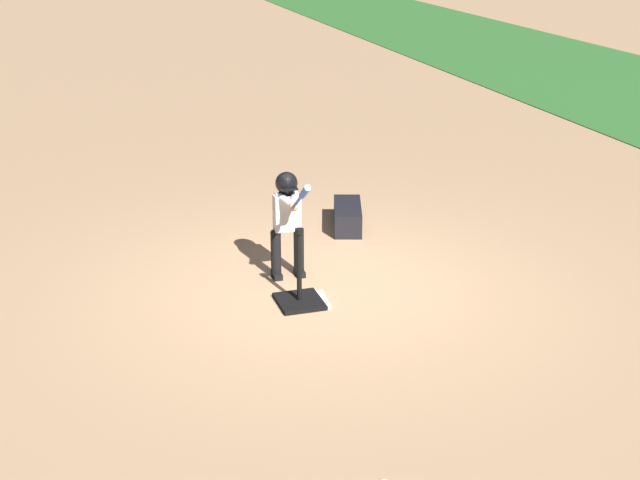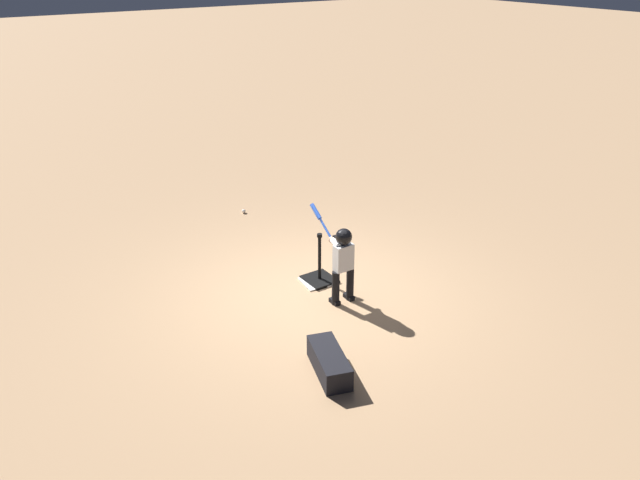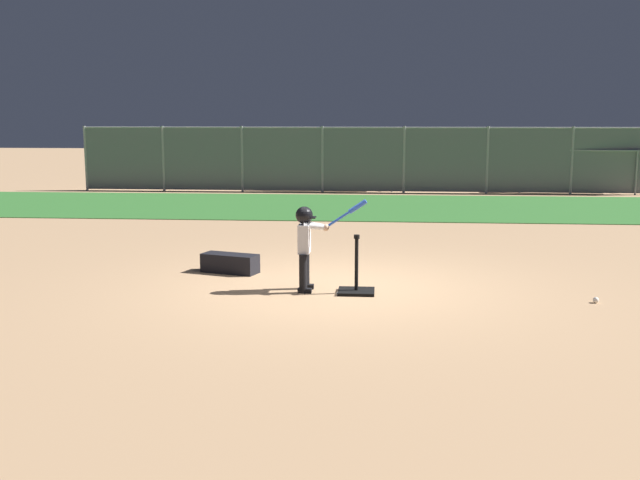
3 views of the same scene
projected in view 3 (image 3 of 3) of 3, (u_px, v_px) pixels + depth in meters
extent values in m
plane|color=tan|center=(337.00, 287.00, 10.16)|extent=(90.00, 90.00, 0.00)
cube|color=#33702D|center=(359.00, 206.00, 19.32)|extent=(56.00, 5.73, 0.02)
cylinder|color=#9E9EA3|center=(86.00, 158.00, 23.56)|extent=(0.08, 0.08, 2.02)
cylinder|color=#9E9EA3|center=(163.00, 159.00, 23.36)|extent=(0.08, 0.08, 2.02)
cylinder|color=#9E9EA3|center=(242.00, 159.00, 23.15)|extent=(0.08, 0.08, 2.02)
cylinder|color=#9E9EA3|center=(322.00, 159.00, 22.95)|extent=(0.08, 0.08, 2.02)
cylinder|color=#9E9EA3|center=(404.00, 160.00, 22.74)|extent=(0.08, 0.08, 2.02)
cylinder|color=#9E9EA3|center=(487.00, 160.00, 22.54)|extent=(0.08, 0.08, 2.02)
cylinder|color=#9E9EA3|center=(572.00, 160.00, 22.33)|extent=(0.08, 0.08, 2.02)
cube|color=slate|center=(363.00, 160.00, 22.84)|extent=(17.47, 0.02, 1.94)
cylinder|color=#9E9EA3|center=(363.00, 128.00, 22.69)|extent=(17.47, 0.04, 0.04)
cube|color=white|center=(355.00, 291.00, 9.87)|extent=(0.49, 0.49, 0.02)
cube|color=black|center=(356.00, 291.00, 9.81)|extent=(0.48, 0.43, 0.04)
cylinder|color=black|center=(356.00, 264.00, 9.75)|extent=(0.05, 0.05, 0.68)
cylinder|color=black|center=(357.00, 237.00, 9.69)|extent=(0.08, 0.08, 0.05)
cylinder|color=black|center=(306.00, 270.00, 10.02)|extent=(0.11, 0.11, 0.51)
cube|color=black|center=(307.00, 286.00, 10.06)|extent=(0.18, 0.09, 0.06)
cylinder|color=black|center=(303.00, 274.00, 9.78)|extent=(0.11, 0.11, 0.51)
cube|color=black|center=(305.00, 291.00, 9.82)|extent=(0.18, 0.09, 0.06)
cube|color=silver|center=(304.00, 239.00, 9.83)|extent=(0.15, 0.27, 0.38)
sphere|color=tan|center=(304.00, 216.00, 9.78)|extent=(0.19, 0.19, 0.19)
sphere|color=black|center=(304.00, 215.00, 9.78)|extent=(0.23, 0.23, 0.23)
cube|color=black|center=(311.00, 217.00, 9.77)|extent=(0.12, 0.17, 0.01)
cylinder|color=silver|center=(315.00, 225.00, 9.83)|extent=(0.31, 0.17, 0.11)
cylinder|color=silver|center=(315.00, 226.00, 9.75)|extent=(0.31, 0.16, 0.11)
sphere|color=tan|center=(326.00, 227.00, 9.78)|extent=(0.10, 0.10, 0.10)
cylinder|color=blue|center=(345.00, 215.00, 9.72)|extent=(0.53, 0.04, 0.37)
cylinder|color=blue|center=(358.00, 207.00, 9.69)|extent=(0.25, 0.07, 0.19)
cylinder|color=black|center=(324.00, 228.00, 9.78)|extent=(0.04, 0.05, 0.05)
sphere|color=white|center=(596.00, 300.00, 9.28)|extent=(0.07, 0.07, 0.07)
cube|color=#93969E|center=(174.00, 175.00, 25.91)|extent=(3.23, 0.25, 0.04)
cube|color=#93969E|center=(176.00, 182.00, 26.19)|extent=(3.23, 0.31, 0.04)
cube|color=#93969E|center=(169.00, 168.00, 25.27)|extent=(3.23, 0.25, 0.04)
cube|color=#93969E|center=(171.00, 175.00, 25.55)|extent=(3.23, 0.31, 0.04)
cube|color=#93969E|center=(164.00, 160.00, 24.64)|extent=(3.23, 0.25, 0.04)
cube|color=#93969E|center=(166.00, 167.00, 24.91)|extent=(3.23, 0.31, 0.04)
cylinder|color=#93969E|center=(218.00, 179.00, 26.06)|extent=(0.06, 0.06, 0.32)
cylinder|color=#93969E|center=(209.00, 173.00, 24.60)|extent=(0.06, 0.06, 0.91)
cylinder|color=#93969E|center=(213.00, 167.00, 25.28)|extent=(0.06, 1.45, 0.64)
cylinder|color=#93969E|center=(135.00, 178.00, 26.28)|extent=(0.06, 0.06, 0.32)
cylinder|color=#93969E|center=(120.00, 173.00, 24.81)|extent=(0.06, 0.06, 0.91)
cylinder|color=#93969E|center=(127.00, 167.00, 25.49)|extent=(0.06, 1.45, 0.64)
cube|color=#93969E|center=(346.00, 177.00, 25.21)|extent=(3.58, 0.46, 0.04)
cube|color=#93969E|center=(347.00, 184.00, 25.50)|extent=(3.58, 0.52, 0.04)
cube|color=#93969E|center=(344.00, 170.00, 24.55)|extent=(3.58, 0.46, 0.04)
cube|color=#93969E|center=(345.00, 177.00, 24.83)|extent=(3.58, 0.52, 0.04)
cube|color=#93969E|center=(342.00, 162.00, 23.88)|extent=(3.58, 0.46, 0.04)
cube|color=#93969E|center=(343.00, 169.00, 24.17)|extent=(3.58, 0.52, 0.04)
cube|color=#93969E|center=(340.00, 153.00, 23.22)|extent=(3.58, 0.46, 0.04)
cube|color=#93969E|center=(340.00, 161.00, 23.50)|extent=(3.58, 0.52, 0.04)
cylinder|color=#93969E|center=(396.00, 181.00, 25.24)|extent=(0.06, 0.06, 0.31)
cylinder|color=#93969E|center=(392.00, 173.00, 23.07)|extent=(0.06, 0.06, 1.19)
cylinder|color=#93969E|center=(394.00, 165.00, 24.09)|extent=(0.19, 2.17, 0.92)
cylinder|color=#93969E|center=(300.00, 180.00, 25.72)|extent=(0.06, 0.06, 0.31)
cylinder|color=#93969E|center=(288.00, 171.00, 23.55)|extent=(0.06, 0.06, 1.19)
cylinder|color=#93969E|center=(294.00, 164.00, 24.58)|extent=(0.19, 2.17, 0.92)
cube|color=#93969E|center=(567.00, 178.00, 24.40)|extent=(3.64, 0.53, 0.04)
cube|color=#93969E|center=(565.00, 186.00, 24.70)|extent=(3.65, 0.59, 0.04)
cube|color=#93969E|center=(571.00, 169.00, 23.72)|extent=(3.64, 0.53, 0.04)
cube|color=#93969E|center=(569.00, 178.00, 24.01)|extent=(3.65, 0.59, 0.04)
cube|color=#93969E|center=(575.00, 160.00, 23.03)|extent=(3.64, 0.53, 0.04)
cube|color=#93969E|center=(573.00, 169.00, 23.33)|extent=(3.65, 0.59, 0.04)
cube|color=#93969E|center=(579.00, 150.00, 22.34)|extent=(3.64, 0.53, 0.04)
cube|color=#93969E|center=(577.00, 159.00, 22.64)|extent=(3.65, 0.59, 0.04)
cylinder|color=#93969E|center=(619.00, 183.00, 24.40)|extent=(0.06, 0.06, 0.35)
cylinder|color=#93969E|center=(636.00, 173.00, 22.17)|extent=(0.06, 0.06, 1.33)
cylinder|color=#93969E|center=(628.00, 164.00, 23.22)|extent=(0.24, 2.23, 1.03)
cylinder|color=#93969E|center=(514.00, 181.00, 24.96)|extent=(0.06, 0.06, 0.35)
cylinder|color=#93969E|center=(520.00, 171.00, 22.73)|extent=(0.06, 0.06, 1.33)
cylinder|color=#93969E|center=(517.00, 163.00, 23.77)|extent=(0.24, 2.23, 1.03)
cube|color=black|center=(230.00, 263.00, 11.09)|extent=(0.90, 0.56, 0.28)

